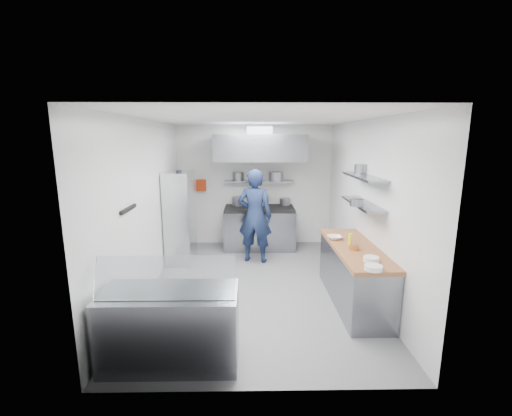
{
  "coord_description": "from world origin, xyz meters",
  "views": [
    {
      "loc": [
        -0.1,
        -5.51,
        2.51
      ],
      "look_at": [
        0.0,
        0.6,
        1.25
      ],
      "focal_mm": 24.0,
      "sensor_mm": 36.0,
      "label": 1
    }
  ],
  "objects_px": {
    "gas_range": "(259,229)",
    "display_case": "(171,327)",
    "chef": "(255,216)",
    "wire_rack": "(180,217)"
  },
  "relations": [
    {
      "from": "gas_range",
      "to": "wire_rack",
      "type": "relative_size",
      "value": 0.86
    },
    {
      "from": "gas_range",
      "to": "wire_rack",
      "type": "height_order",
      "value": "wire_rack"
    },
    {
      "from": "chef",
      "to": "display_case",
      "type": "bearing_deg",
      "value": 85.42
    },
    {
      "from": "gas_range",
      "to": "chef",
      "type": "distance_m",
      "value": 1.01
    },
    {
      "from": "gas_range",
      "to": "display_case",
      "type": "height_order",
      "value": "gas_range"
    },
    {
      "from": "wire_rack",
      "to": "display_case",
      "type": "bearing_deg",
      "value": -80.84
    },
    {
      "from": "gas_range",
      "to": "display_case",
      "type": "distance_m",
      "value": 4.25
    },
    {
      "from": "chef",
      "to": "display_case",
      "type": "relative_size",
      "value": 1.27
    },
    {
      "from": "chef",
      "to": "display_case",
      "type": "height_order",
      "value": "chef"
    },
    {
      "from": "chef",
      "to": "gas_range",
      "type": "bearing_deg",
      "value": -84.92
    }
  ]
}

